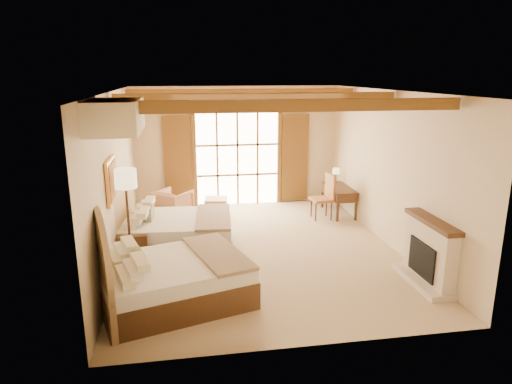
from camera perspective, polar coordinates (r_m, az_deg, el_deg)
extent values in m
plane|color=tan|center=(9.49, 0.38, -7.19)|extent=(7.00, 7.00, 0.00)
plane|color=beige|center=(12.42, -2.38, 5.71)|extent=(5.50, 0.00, 5.50)
plane|color=beige|center=(8.98, -17.17, 1.57)|extent=(0.00, 7.00, 7.00)
plane|color=beige|center=(9.86, 16.37, 2.76)|extent=(0.00, 7.00, 7.00)
plane|color=#B4763F|center=(8.82, 0.42, 12.50)|extent=(7.00, 7.00, 0.00)
cube|color=white|center=(12.44, -2.34, 4.09)|extent=(2.20, 0.02, 2.50)
cube|color=brown|center=(12.32, -9.73, 3.79)|extent=(0.75, 0.06, 2.40)
cube|color=brown|center=(12.71, 4.88, 4.27)|extent=(0.75, 0.06, 2.40)
cube|color=beige|center=(8.40, 20.92, -7.16)|extent=(0.25, 1.30, 1.10)
cube|color=black|center=(8.40, 20.44, -7.84)|extent=(0.18, 0.80, 0.60)
cube|color=beige|center=(8.55, 20.08, -10.34)|extent=(0.45, 1.40, 0.10)
cube|color=#4F301E|center=(8.21, 21.22, -3.46)|extent=(0.30, 1.40, 0.08)
cube|color=gold|center=(8.22, -17.63, 1.43)|extent=(0.05, 0.95, 0.75)
cube|color=#CB7E3A|center=(8.21, -17.42, 1.44)|extent=(0.02, 0.82, 0.62)
cube|color=#F4EBBE|center=(6.76, -17.21, 9.06)|extent=(0.70, 1.40, 0.45)
cube|color=#4F301E|center=(7.51, -10.23, -11.78)|extent=(2.63, 2.26, 0.44)
cube|color=white|center=(7.37, -10.35, -9.42)|extent=(2.57, 2.21, 0.24)
cube|color=#9B7F5E|center=(7.34, -4.39, -8.22)|extent=(1.13, 1.84, 0.05)
cube|color=gray|center=(7.30, -14.54, -7.76)|extent=(0.26, 0.48, 0.26)
cube|color=#4F301E|center=(9.56, -9.86, -5.85)|extent=(2.38, 1.88, 0.44)
cube|color=white|center=(9.45, -9.95, -3.93)|extent=(2.33, 1.85, 0.24)
cube|color=#9B7F5E|center=(9.42, -5.35, -2.97)|extent=(0.82, 1.78, 0.05)
cube|color=gray|center=(9.39, -13.19, -2.60)|extent=(0.17, 0.47, 0.26)
cube|color=#4F301E|center=(8.97, -15.06, -6.82)|extent=(0.56, 0.56, 0.65)
cylinder|color=#372419|center=(8.89, -15.25, -9.19)|extent=(0.27, 0.27, 0.03)
cylinder|color=#372419|center=(8.60, -15.62, -4.18)|extent=(0.04, 0.04, 1.62)
cylinder|color=beige|center=(8.36, -16.04, 1.63)|extent=(0.40, 0.40, 0.34)
imported|color=#B47755|center=(11.52, -10.34, -1.54)|extent=(1.10, 1.11, 0.73)
cube|color=tan|center=(11.83, -5.01, -1.73)|extent=(0.64, 0.64, 0.41)
cube|color=#4F301E|center=(11.84, 10.35, 0.50)|extent=(0.57, 1.31, 0.05)
cube|color=#4F301E|center=(11.87, 10.32, -0.07)|extent=(0.56, 1.28, 0.21)
cube|color=#A66B3D|center=(11.41, 8.19, -0.92)|extent=(0.55, 0.55, 0.07)
cube|color=#A66B3D|center=(11.40, 9.30, 0.72)|extent=(0.11, 0.50, 0.60)
cylinder|color=#372419|center=(12.37, 9.93, 1.28)|extent=(0.11, 0.11, 0.02)
cylinder|color=#372419|center=(12.34, 9.96, 1.88)|extent=(0.02, 0.02, 0.26)
cylinder|color=beige|center=(12.30, 9.99, 2.60)|extent=(0.19, 0.19, 0.15)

